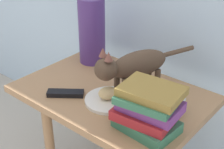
{
  "coord_description": "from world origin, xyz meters",
  "views": [
    {
      "loc": [
        0.76,
        -0.91,
        1.31
      ],
      "look_at": [
        0.0,
        0.0,
        0.68
      ],
      "focal_mm": 52.49,
      "sensor_mm": 36.0,
      "label": 1
    }
  ],
  "objects_px": {
    "cat": "(133,66)",
    "book_stack": "(148,109)",
    "tv_remote": "(65,93)",
    "bread_roll": "(108,93)",
    "candle_jar": "(176,103)",
    "green_vase": "(92,31)",
    "side_table": "(112,109)",
    "plate": "(109,100)"
  },
  "relations": [
    {
      "from": "cat",
      "to": "book_stack",
      "type": "height_order",
      "value": "cat"
    },
    {
      "from": "plate",
      "to": "bread_roll",
      "type": "relative_size",
      "value": 2.47
    },
    {
      "from": "tv_remote",
      "to": "book_stack",
      "type": "bearing_deg",
      "value": -33.16
    },
    {
      "from": "cat",
      "to": "candle_jar",
      "type": "distance_m",
      "value": 0.22
    },
    {
      "from": "green_vase",
      "to": "plate",
      "type": "bearing_deg",
      "value": -37.13
    },
    {
      "from": "green_vase",
      "to": "tv_remote",
      "type": "distance_m",
      "value": 0.37
    },
    {
      "from": "plate",
      "to": "bread_roll",
      "type": "bearing_deg",
      "value": -160.27
    },
    {
      "from": "bread_roll",
      "to": "green_vase",
      "type": "bearing_deg",
      "value": 142.4
    },
    {
      "from": "bread_roll",
      "to": "cat",
      "type": "bearing_deg",
      "value": 70.28
    },
    {
      "from": "plate",
      "to": "tv_remote",
      "type": "height_order",
      "value": "tv_remote"
    },
    {
      "from": "plate",
      "to": "cat",
      "type": "height_order",
      "value": "cat"
    },
    {
      "from": "green_vase",
      "to": "book_stack",
      "type": "bearing_deg",
      "value": -28.33
    },
    {
      "from": "cat",
      "to": "green_vase",
      "type": "distance_m",
      "value": 0.37
    },
    {
      "from": "cat",
      "to": "book_stack",
      "type": "relative_size",
      "value": 1.94
    },
    {
      "from": "green_vase",
      "to": "candle_jar",
      "type": "distance_m",
      "value": 0.57
    },
    {
      "from": "bread_roll",
      "to": "plate",
      "type": "bearing_deg",
      "value": 19.73
    },
    {
      "from": "side_table",
      "to": "candle_jar",
      "type": "distance_m",
      "value": 0.31
    },
    {
      "from": "plate",
      "to": "green_vase",
      "type": "xyz_separation_m",
      "value": [
        -0.31,
        0.23,
        0.15
      ]
    },
    {
      "from": "side_table",
      "to": "plate",
      "type": "distance_m",
      "value": 0.13
    },
    {
      "from": "bread_roll",
      "to": "green_vase",
      "type": "relative_size",
      "value": 0.25
    },
    {
      "from": "candle_jar",
      "to": "cat",
      "type": "bearing_deg",
      "value": -178.11
    },
    {
      "from": "side_table",
      "to": "book_stack",
      "type": "bearing_deg",
      "value": -24.55
    },
    {
      "from": "green_vase",
      "to": "tv_remote",
      "type": "bearing_deg",
      "value": -66.19
    },
    {
      "from": "tv_remote",
      "to": "bread_roll",
      "type": "bearing_deg",
      "value": -12.16
    },
    {
      "from": "side_table",
      "to": "plate",
      "type": "relative_size",
      "value": 3.97
    },
    {
      "from": "side_table",
      "to": "green_vase",
      "type": "relative_size",
      "value": 2.44
    },
    {
      "from": "green_vase",
      "to": "tv_remote",
      "type": "height_order",
      "value": "green_vase"
    },
    {
      "from": "book_stack",
      "to": "tv_remote",
      "type": "bearing_deg",
      "value": -175.46
    },
    {
      "from": "side_table",
      "to": "plate",
      "type": "bearing_deg",
      "value": -57.71
    },
    {
      "from": "candle_jar",
      "to": "bread_roll",
      "type": "bearing_deg",
      "value": -154.87
    },
    {
      "from": "cat",
      "to": "book_stack",
      "type": "distance_m",
      "value": 0.24
    },
    {
      "from": "plate",
      "to": "green_vase",
      "type": "height_order",
      "value": "green_vase"
    },
    {
      "from": "candle_jar",
      "to": "book_stack",
      "type": "bearing_deg",
      "value": -97.05
    },
    {
      "from": "side_table",
      "to": "cat",
      "type": "height_order",
      "value": "cat"
    },
    {
      "from": "plate",
      "to": "book_stack",
      "type": "height_order",
      "value": "book_stack"
    },
    {
      "from": "book_stack",
      "to": "green_vase",
      "type": "bearing_deg",
      "value": 151.67
    },
    {
      "from": "side_table",
      "to": "green_vase",
      "type": "distance_m",
      "value": 0.4
    },
    {
      "from": "side_table",
      "to": "bread_roll",
      "type": "distance_m",
      "value": 0.15
    },
    {
      "from": "bread_roll",
      "to": "book_stack",
      "type": "relative_size",
      "value": 0.34
    },
    {
      "from": "green_vase",
      "to": "tv_remote",
      "type": "xyz_separation_m",
      "value": [
        0.14,
        -0.31,
        -0.15
      ]
    },
    {
      "from": "candle_jar",
      "to": "plate",
      "type": "bearing_deg",
      "value": -154.79
    },
    {
      "from": "cat",
      "to": "side_table",
      "type": "bearing_deg",
      "value": -155.53
    }
  ]
}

